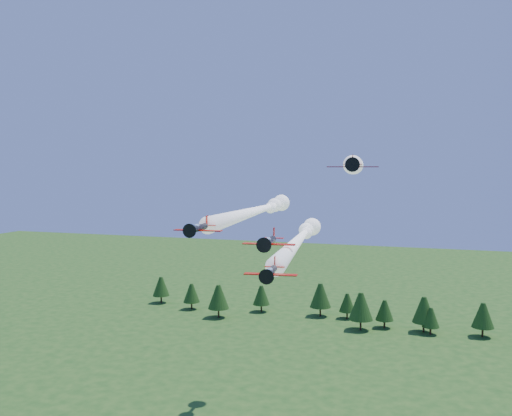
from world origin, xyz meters
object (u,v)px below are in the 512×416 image
(plane_slot, at_px, (269,241))
(plane_lead, at_px, (300,239))
(plane_right, at_px, (354,165))
(plane_left, at_px, (258,210))

(plane_slot, bearing_deg, plane_lead, 83.93)
(plane_right, bearing_deg, plane_left, 164.02)
(plane_left, xyz_separation_m, plane_right, (18.59, -2.59, 8.63))
(plane_left, distance_m, plane_right, 20.66)
(plane_lead, distance_m, plane_slot, 18.63)
(plane_right, relative_size, plane_slot, 5.90)
(plane_lead, bearing_deg, plane_slot, -97.65)
(plane_lead, xyz_separation_m, plane_slot, (-0.07, -18.55, 1.80))
(plane_slot, bearing_deg, plane_left, 105.44)
(plane_slot, bearing_deg, plane_right, 62.94)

